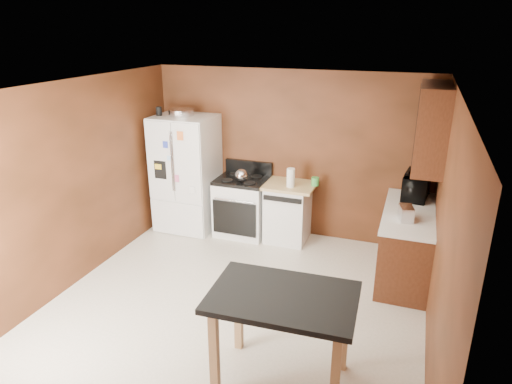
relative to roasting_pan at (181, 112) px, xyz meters
The scene contains 18 objects.
floor 3.09m from the roasting_pan, 49.88° to the right, with size 4.50×4.50×0.00m, color silver.
ceiling 2.56m from the roasting_pan, 49.88° to the right, with size 4.50×4.50×0.00m, color white.
wall_back 1.74m from the roasting_pan, 12.45° to the left, with size 4.20×4.20×0.00m, color brown.
wall_front 4.48m from the roasting_pan, 68.92° to the right, with size 4.20×4.20×0.00m, color brown.
wall_left 2.05m from the roasting_pan, 104.81° to the right, with size 4.50×4.50×0.00m, color brown.
wall_right 4.20m from the roasting_pan, 27.15° to the right, with size 4.50×4.50×0.00m, color brown.
roasting_pan is the anchor object (origin of this frame).
pen_cup 0.33m from the roasting_pan, 159.22° to the right, with size 0.09×0.09×0.13m, color black.
kettle 1.32m from the roasting_pan, ahead, with size 0.19×0.19×0.19m, color silver.
paper_towel 1.92m from the roasting_pan, ahead, with size 0.12×0.12×0.27m, color white.
green_canister 2.25m from the roasting_pan, ahead, with size 0.11×0.11×0.12m, color green.
toaster 3.54m from the roasting_pan, 12.72° to the right, with size 0.15×0.24×0.17m, color silver.
microwave 3.53m from the roasting_pan, ahead, with size 0.56×0.38×0.31m, color black.
refrigerator 0.95m from the roasting_pan, 34.25° to the right, with size 0.90×0.80×1.80m.
gas_range 1.69m from the roasting_pan, ahead, with size 0.76×0.68×1.10m.
dishwasher 2.18m from the roasting_pan, ahead, with size 0.78×0.63×0.89m.
right_cabinets 3.59m from the roasting_pan, ahead, with size 0.63×1.58×2.45m.
island 3.87m from the roasting_pan, 48.93° to the right, with size 1.30×0.90×0.91m.
Camera 1 is at (1.76, -4.14, 3.09)m, focal length 32.00 mm.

